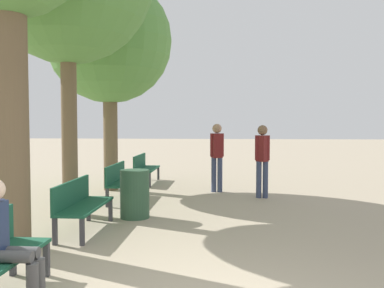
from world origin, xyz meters
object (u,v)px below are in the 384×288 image
(pedestrian_near, at_px, (262,156))
(trash_bin, at_px, (135,194))
(bench_row_3, at_px, (144,167))
(person_seated, at_px, (6,238))
(pedestrian_mid, at_px, (217,153))
(bench_row_1, at_px, (80,202))
(bench_row_2, at_px, (121,179))
(tree_row_2, at_px, (110,42))

(pedestrian_near, relative_size, trash_bin, 1.91)
(bench_row_3, height_order, person_seated, person_seated)
(person_seated, height_order, pedestrian_near, pedestrian_near)
(bench_row_3, relative_size, pedestrian_near, 0.95)
(bench_row_3, xyz_separation_m, pedestrian_mid, (2.08, -1.35, 0.49))
(trash_bin, bearing_deg, bench_row_1, -122.41)
(pedestrian_near, xyz_separation_m, trash_bin, (-2.47, -2.22, -0.52))
(pedestrian_near, bearing_deg, bench_row_3, 145.98)
(bench_row_2, height_order, trash_bin, trash_bin)
(bench_row_1, bearing_deg, pedestrian_mid, 62.62)
(bench_row_2, height_order, tree_row_2, tree_row_2)
(pedestrian_mid, bearing_deg, trash_bin, -115.51)
(pedestrian_mid, bearing_deg, bench_row_3, 146.97)
(bench_row_2, distance_m, pedestrian_near, 3.21)
(bench_row_3, distance_m, trash_bin, 4.38)
(tree_row_2, distance_m, person_seated, 7.54)
(bench_row_3, bearing_deg, bench_row_1, -90.00)
(person_seated, relative_size, pedestrian_near, 0.73)
(person_seated, height_order, trash_bin, person_seated)
(bench_row_2, relative_size, pedestrian_mid, 0.93)
(person_seated, xyz_separation_m, trash_bin, (0.43, 3.72, -0.21))
(tree_row_2, bearing_deg, trash_bin, -67.53)
(person_seated, xyz_separation_m, pedestrian_near, (2.90, 5.95, 0.31))
(bench_row_3, bearing_deg, tree_row_2, -116.87)
(bench_row_2, bearing_deg, tree_row_2, 113.37)
(bench_row_1, height_order, bench_row_3, same)
(bench_row_1, distance_m, bench_row_2, 2.68)
(bench_row_1, relative_size, bench_row_2, 1.00)
(trash_bin, bearing_deg, person_seated, -96.64)
(bench_row_2, bearing_deg, bench_row_1, -90.00)
(bench_row_1, bearing_deg, pedestrian_near, 46.19)
(bench_row_2, xyz_separation_m, tree_row_2, (-0.63, 1.45, 3.27))
(pedestrian_mid, relative_size, trash_bin, 1.94)
(bench_row_2, height_order, pedestrian_mid, pedestrian_mid)
(bench_row_1, xyz_separation_m, trash_bin, (0.66, 1.03, -0.04))
(bench_row_1, relative_size, bench_row_3, 1.00)
(trash_bin, bearing_deg, pedestrian_mid, 64.49)
(bench_row_2, xyz_separation_m, bench_row_3, (0.00, 2.68, 0.00))
(tree_row_2, bearing_deg, bench_row_2, -66.63)
(bench_row_3, height_order, pedestrian_mid, pedestrian_mid)
(bench_row_1, distance_m, pedestrian_mid, 4.54)
(pedestrian_mid, distance_m, trash_bin, 3.34)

